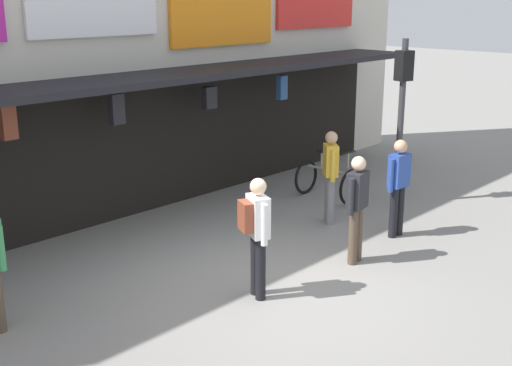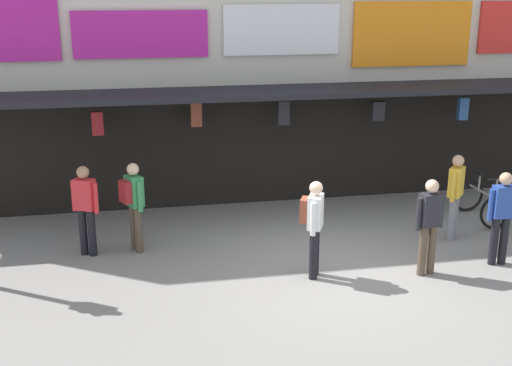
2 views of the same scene
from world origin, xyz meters
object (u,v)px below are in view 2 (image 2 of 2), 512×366
Objects in this scene: bicycle_parked at (482,202)px; pedestrian_in_purple at (455,192)px; pedestrian_in_green at (133,201)px; pedestrian_in_white at (314,222)px; pedestrian_in_red at (502,213)px; pedestrian_in_blue at (429,222)px; pedestrian_in_black at (85,206)px.

bicycle_parked is 1.51m from pedestrian_in_purple.
pedestrian_in_green and pedestrian_in_white have the same top height.
bicycle_parked is at bearing 67.74° from pedestrian_in_red.
pedestrian_in_green is 1.00× the size of pedestrian_in_white.
pedestrian_in_green is 5.21m from pedestrian_in_blue.
pedestrian_in_green and pedestrian_in_red have the same top height.
pedestrian_in_red is 1.00× the size of pedestrian_in_purple.
pedestrian_in_white is at bearing 172.03° from pedestrian_in_blue.
bicycle_parked is at bearing 44.93° from pedestrian_in_blue.
bicycle_parked is 8.00m from pedestrian_in_black.
pedestrian_in_green is 1.00× the size of pedestrian_in_purple.
pedestrian_in_purple and pedestrian_in_blue have the same top height.
pedestrian_in_black and pedestrian_in_white have the same top height.
pedestrian_in_green is at bearing 158.06° from pedestrian_in_blue.
pedestrian_in_purple is at bearing 100.47° from pedestrian_in_red.
bicycle_parked is at bearing 25.58° from pedestrian_in_white.
pedestrian_in_black is 1.00× the size of pedestrian_in_blue.
pedestrian_in_purple is (6.87, -0.52, 0.00)m from pedestrian_in_black.
pedestrian_in_red is at bearing -79.53° from pedestrian_in_purple.
pedestrian_in_black is at bearing 161.28° from pedestrian_in_blue.
pedestrian_in_blue is (-2.29, -2.29, 0.55)m from bicycle_parked.
bicycle_parked is 0.70× the size of pedestrian_in_purple.
pedestrian_in_black and pedestrian_in_blue have the same top height.
pedestrian_in_purple is 1.00× the size of pedestrian_in_blue.
pedestrian_in_green and pedestrian_in_blue have the same top height.
pedestrian_in_green is 6.05m from pedestrian_in_purple.
pedestrian_in_black is (-7.97, -0.36, 0.55)m from bicycle_parked.
pedestrian_in_blue is at bearing -7.97° from pedestrian_in_white.
pedestrian_in_green is at bearing 164.03° from pedestrian_in_red.
pedestrian_in_purple is (6.02, -0.54, -0.04)m from pedestrian_in_green.
pedestrian_in_red is 7.32m from pedestrian_in_black.
pedestrian_in_blue is at bearing -18.72° from pedestrian_in_black.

